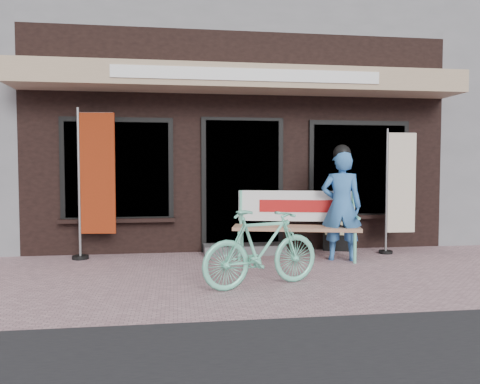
{
  "coord_description": "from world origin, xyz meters",
  "views": [
    {
      "loc": [
        -1.09,
        -5.62,
        1.38
      ],
      "look_at": [
        -0.22,
        0.7,
        1.05
      ],
      "focal_mm": 35.0,
      "sensor_mm": 36.0,
      "label": 1
    }
  ],
  "objects": [
    {
      "name": "nobori_red",
      "position": [
        -2.3,
        1.63,
        1.18
      ],
      "size": [
        0.67,
        0.27,
        2.28
      ],
      "rotation": [
        0.0,
        0.0,
        -0.11
      ],
      "color": "gray",
      "rests_on": "ground"
    },
    {
      "name": "bench",
      "position": [
        0.73,
        1.29,
        0.6
      ],
      "size": [
        1.95,
        0.92,
        1.03
      ],
      "rotation": [
        0.0,
        0.0,
        -0.24
      ],
      "color": "#6DD6B1",
      "rests_on": "ground"
    },
    {
      "name": "menu_stand",
      "position": [
        1.55,
        1.79,
        0.46
      ],
      "size": [
        0.45,
        0.23,
        0.89
      ],
      "rotation": [
        0.0,
        0.0,
        -0.33
      ],
      "color": "black",
      "rests_on": "ground"
    },
    {
      "name": "nobori_cream",
      "position": [
        2.46,
        1.45,
        1.03
      ],
      "size": [
        0.59,
        0.23,
        2.0
      ],
      "rotation": [
        0.0,
        0.0,
        -0.05
      ],
      "color": "gray",
      "rests_on": "ground"
    },
    {
      "name": "bicycle",
      "position": [
        -0.1,
        -0.34,
        0.45
      ],
      "size": [
        1.56,
        0.89,
        0.9
      ],
      "primitive_type": "imported",
      "rotation": [
        0.0,
        0.0,
        1.9
      ],
      "color": "#6DD6B1",
      "rests_on": "ground"
    },
    {
      "name": "person",
      "position": [
        1.36,
        1.05,
        0.85
      ],
      "size": [
        0.68,
        0.55,
        1.73
      ],
      "rotation": [
        0.0,
        0.0,
        -0.3
      ],
      "color": "#336CB1",
      "rests_on": "ground"
    },
    {
      "name": "ground",
      "position": [
        0.0,
        0.0,
        0.0
      ],
      "size": [
        70.0,
        70.0,
        0.0
      ],
      "primitive_type": "plane",
      "color": "#AB838A",
      "rests_on": "ground"
    },
    {
      "name": "storefront",
      "position": [
        0.0,
        4.96,
        2.99
      ],
      "size": [
        7.0,
        6.77,
        6.0
      ],
      "color": "black",
      "rests_on": "ground"
    }
  ]
}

